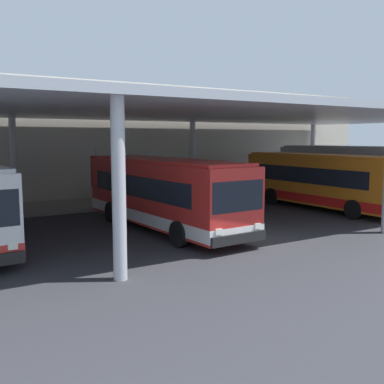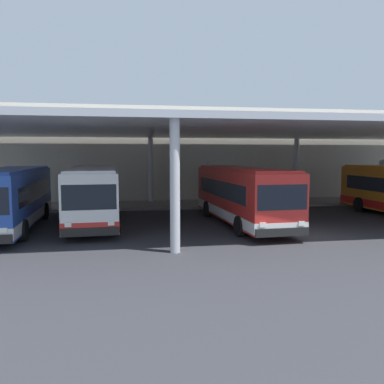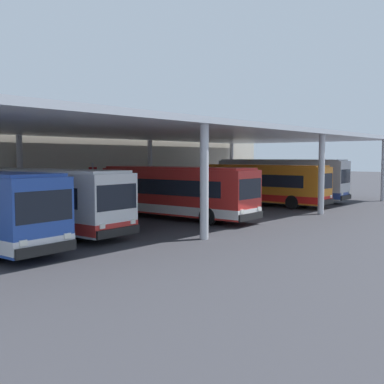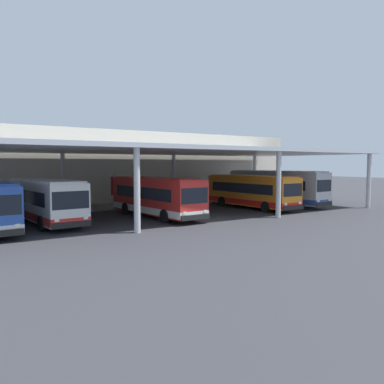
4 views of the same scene
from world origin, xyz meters
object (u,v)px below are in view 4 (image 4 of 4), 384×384
at_px(bus_departing, 276,187).
at_px(banner_sign, 114,188).
at_px(bus_second_bay, 45,200).
at_px(bench_waiting, 126,200).
at_px(bus_far_bay, 251,191).
at_px(bus_middle_bay, 156,196).

relative_size(bus_departing, banner_sign, 3.59).
distance_m(bus_second_bay, bus_departing, 22.99).
distance_m(bench_waiting, banner_sign, 2.25).
relative_size(bus_far_bay, banner_sign, 3.29).
xyz_separation_m(bus_departing, banner_sign, (-15.13, 6.53, 0.14)).
relative_size(bus_second_bay, banner_sign, 3.33).
bearing_deg(bench_waiting, bus_departing, -28.70).
bearing_deg(banner_sign, bus_middle_bay, -87.52).
xyz_separation_m(bench_waiting, banner_sign, (-1.59, -0.88, 1.32)).
bearing_deg(bus_far_bay, bus_departing, 10.62).
bearing_deg(bus_middle_bay, bus_second_bay, 170.09).
bearing_deg(bus_second_bay, bench_waiting, 37.04).
bearing_deg(bus_far_bay, bus_middle_bay, -178.08).
relative_size(bus_second_bay, bus_middle_bay, 1.00).
bearing_deg(banner_sign, bench_waiting, 28.84).
distance_m(bus_second_bay, bus_far_bay, 18.78).
relative_size(bus_far_bay, bench_waiting, 5.86).
relative_size(bus_second_bay, bench_waiting, 5.91).
relative_size(bus_second_bay, bus_far_bay, 1.01).
xyz_separation_m(bus_middle_bay, banner_sign, (-0.33, 7.68, 0.32)).
xyz_separation_m(bus_far_bay, bus_departing, (4.24, 0.80, 0.19)).
distance_m(bus_second_bay, bus_middle_bay, 8.32).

